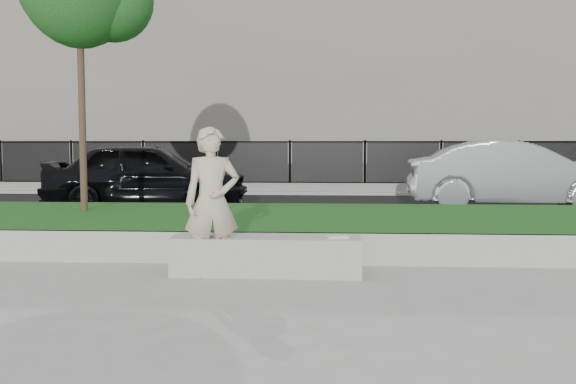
# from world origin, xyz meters

# --- Properties ---
(ground) EXTENTS (90.00, 90.00, 0.00)m
(ground) POSITION_xyz_m (0.00, 0.00, 0.00)
(ground) COLOR gray
(ground) RESTS_ON ground
(grass_bank) EXTENTS (34.00, 4.00, 0.40)m
(grass_bank) POSITION_xyz_m (0.00, 3.00, 0.20)
(grass_bank) COLOR black
(grass_bank) RESTS_ON ground
(grass_kerb) EXTENTS (34.00, 0.08, 0.40)m
(grass_kerb) POSITION_xyz_m (0.00, 1.04, 0.20)
(grass_kerb) COLOR gray
(grass_kerb) RESTS_ON ground
(street) EXTENTS (34.00, 7.00, 0.04)m
(street) POSITION_xyz_m (0.00, 8.50, 0.02)
(street) COLOR black
(street) RESTS_ON ground
(far_pavement) EXTENTS (34.00, 3.00, 0.12)m
(far_pavement) POSITION_xyz_m (0.00, 13.00, 0.06)
(far_pavement) COLOR gray
(far_pavement) RESTS_ON ground
(iron_fence) EXTENTS (32.00, 0.30, 1.50)m
(iron_fence) POSITION_xyz_m (0.00, 12.00, 0.54)
(iron_fence) COLOR slate
(iron_fence) RESTS_ON far_pavement
(building_facade) EXTENTS (34.00, 10.00, 10.00)m
(building_facade) POSITION_xyz_m (0.00, 20.00, 5.00)
(building_facade) COLOR slate
(building_facade) RESTS_ON ground
(stone_bench) EXTENTS (2.17, 0.54, 0.44)m
(stone_bench) POSITION_xyz_m (-0.16, 0.40, 0.22)
(stone_bench) COLOR gray
(stone_bench) RESTS_ON ground
(man) EXTENTS (0.71, 0.56, 1.70)m
(man) POSITION_xyz_m (-0.76, 0.25, 0.85)
(man) COLOR #BFB293
(man) RESTS_ON ground
(book) EXTENTS (0.27, 0.22, 0.03)m
(book) POSITION_xyz_m (0.65, 0.33, 0.46)
(book) COLOR beige
(book) RESTS_ON stone_bench
(car_dark) EXTENTS (4.65, 2.33, 1.52)m
(car_dark) POSITION_xyz_m (-3.51, 7.24, 0.80)
(car_dark) COLOR black
(car_dark) RESTS_ON street
(car_silver) EXTENTS (4.80, 1.95, 1.55)m
(car_silver) POSITION_xyz_m (4.69, 7.75, 0.81)
(car_silver) COLOR gray
(car_silver) RESTS_ON street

